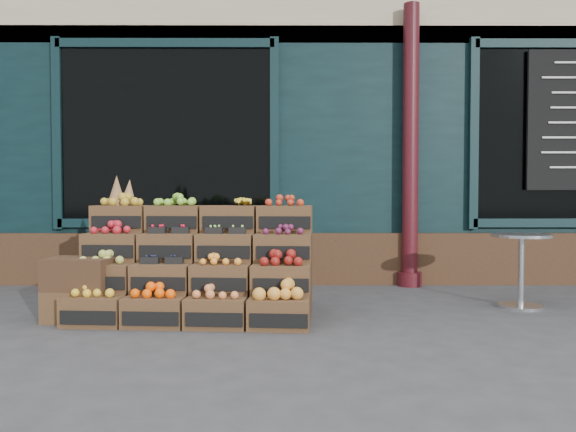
{
  "coord_description": "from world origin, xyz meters",
  "views": [
    {
      "loc": [
        -0.22,
        -4.34,
        1.03
      ],
      "look_at": [
        -0.2,
        0.7,
        0.85
      ],
      "focal_mm": 35.0,
      "sensor_mm": 36.0,
      "label": 1
    }
  ],
  "objects": [
    {
      "name": "bistro_table",
      "position": [
        1.95,
        0.78,
        0.42
      ],
      "size": [
        0.54,
        0.54,
        0.68
      ],
      "rotation": [
        0.0,
        0.0,
        0.33
      ],
      "color": "#ABAEB2",
      "rests_on": "ground"
    },
    {
      "name": "shop_facade",
      "position": [
        0.0,
        5.11,
        2.4
      ],
      "size": [
        12.0,
        6.24,
        4.8
      ],
      "color": "black",
      "rests_on": "ground"
    },
    {
      "name": "ground",
      "position": [
        0.0,
        0.0,
        0.0
      ],
      "size": [
        60.0,
        60.0,
        0.0
      ],
      "primitive_type": "plane",
      "color": "#39393B",
      "rests_on": "ground"
    },
    {
      "name": "shopkeeper",
      "position": [
        -1.21,
        2.87,
        1.07
      ],
      "size": [
        0.87,
        0.67,
        2.13
      ],
      "primitive_type": "imported",
      "rotation": [
        0.0,
        0.0,
        3.36
      ],
      "color": "#1B6030",
      "rests_on": "ground"
    },
    {
      "name": "crate_display",
      "position": [
        -0.98,
        0.44,
        0.38
      ],
      "size": [
        2.01,
        1.09,
        1.22
      ],
      "rotation": [
        0.0,
        0.0,
        -0.08
      ],
      "color": "#4F351F",
      "rests_on": "ground"
    },
    {
      "name": "spare_crates",
      "position": [
        -1.91,
        0.25,
        0.26
      ],
      "size": [
        0.56,
        0.42,
        0.52
      ],
      "rotation": [
        0.0,
        0.0,
        -0.12
      ],
      "color": "#4F351F",
      "rests_on": "ground"
    }
  ]
}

